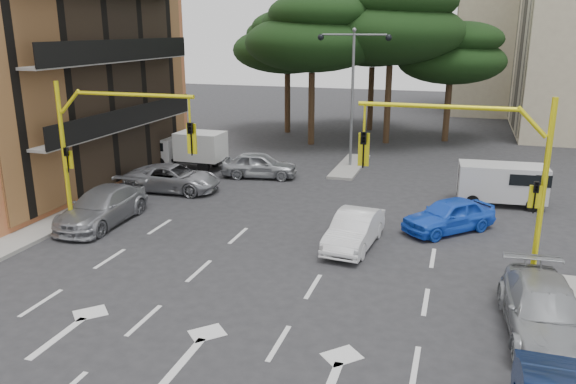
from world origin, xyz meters
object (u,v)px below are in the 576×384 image
car_silver_cross_a (173,178)px  street_lamp_center (353,74)px  signal_mast_right (483,164)px  signal_mast_left (102,139)px  car_silver_cross_b (260,165)px  car_silver_parked (545,312)px  car_silver_wagon (102,207)px  van_white (501,184)px  box_truck_a (189,150)px  car_blue_compact (449,215)px  car_white_hatch (354,230)px

car_silver_cross_a → street_lamp_center: bearing=-48.0°
signal_mast_right → signal_mast_left: (-13.61, 0.00, 0.00)m
car_silver_cross_b → car_silver_parked: 18.54m
street_lamp_center → car_silver_cross_b: street_lamp_center is taller
car_silver_wagon → car_silver_parked: (16.59, -4.26, -0.02)m
car_silver_cross_a → car_silver_cross_b: bearing=-43.3°
car_silver_parked → signal_mast_right: bearing=117.2°
van_white → box_truck_a: box_truck_a is taller
car_blue_compact → car_silver_parked: 8.04m
car_white_hatch → car_silver_cross_a: (-10.13, 4.71, -0.00)m
car_silver_parked → car_silver_cross_b: bearing=130.7°
car_silver_cross_a → car_silver_wagon: bearing=172.1°
signal_mast_left → van_white: size_ratio=1.55×
signal_mast_right → signal_mast_left: size_ratio=1.00×
signal_mast_left → car_silver_cross_a: 7.27m
box_truck_a → car_blue_compact: bearing=-113.0°
car_blue_compact → signal_mast_right: bearing=-33.2°
signal_mast_right → car_silver_cross_b: size_ratio=1.46×
car_silver_cross_b → car_silver_parked: (12.90, -13.32, 0.01)m
car_silver_parked → van_white: van_white is taller
car_silver_cross_a → car_silver_parked: bearing=-123.5°
car_blue_compact → box_truck_a: bearing=-158.2°
car_blue_compact → car_silver_cross_a: size_ratio=0.83×
signal_mast_left → car_silver_cross_b: (2.49, 10.29, -3.18)m
car_silver_parked → van_white: 12.05m
van_white → car_silver_cross_b: bearing=-100.0°
signal_mast_left → street_lamp_center: bearing=64.1°
box_truck_a → car_silver_parked: bearing=-128.0°
car_silver_cross_a → van_white: size_ratio=1.24×
car_blue_compact → van_white: bearing=109.6°
signal_mast_left → van_white: bearing=31.2°
signal_mast_left → van_white: (14.88, 9.01, -2.92)m
box_truck_a → street_lamp_center: bearing=-71.3°
car_white_hatch → car_blue_compact: (3.32, 2.77, 0.01)m
street_lamp_center → box_truck_a: 10.41m
car_silver_cross_b → signal_mast_right: bearing=-142.3°
car_blue_compact → car_silver_cross_b: car_silver_cross_b is taller
street_lamp_center → box_truck_a: size_ratio=1.77×
car_silver_wagon → van_white: 17.86m
car_white_hatch → car_silver_parked: (6.01, -4.80, 0.05)m
car_silver_parked → signal_mast_left: bearing=165.5°
signal_mast_left → car_white_hatch: (9.38, 1.77, -3.22)m
signal_mast_left → car_blue_compact: size_ratio=1.51×
car_silver_cross_b → van_white: bearing=-105.5°
signal_mast_right → box_truck_a: signal_mast_right is taller
van_white → box_truck_a: size_ratio=0.88×
car_silver_cross_a → car_silver_parked: 18.73m
signal_mast_right → car_silver_wagon: (-14.80, 1.23, -3.16)m
car_blue_compact → car_silver_cross_a: (-13.45, 1.93, -0.01)m
signal_mast_right → car_silver_cross_a: size_ratio=1.26×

